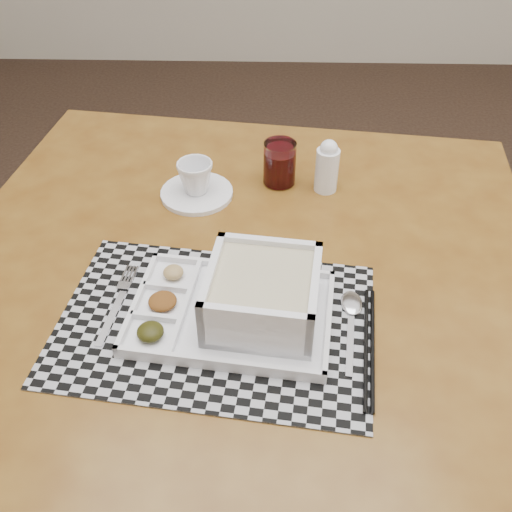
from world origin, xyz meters
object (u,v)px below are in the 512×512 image
Objects in this scene: dining_table at (238,304)px; creamer_bottle at (327,166)px; serving_tray at (252,301)px; cup at (195,177)px; juice_glass at (280,165)px.

dining_table is 10.38× the size of creamer_bottle.
serving_tray is at bearing -110.82° from creamer_bottle.
dining_table is 0.28m from cup.
creamer_bottle is at bearing 56.67° from dining_table.
cup is (-0.13, 0.34, 0.00)m from serving_tray.
cup is 0.18m from juice_glass.
dining_table is 0.32m from juice_glass.
serving_tray is 0.36m from cup.
creamer_bottle is (0.17, 0.26, 0.14)m from dining_table.
serving_tray is 2.97× the size of creamer_bottle.
cup is at bearing 112.40° from dining_table.
creamer_bottle reaches higher than cup.
dining_table is at bearing 105.61° from serving_tray.
dining_table is 0.34m from creamer_bottle.
juice_glass reaches higher than cup.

